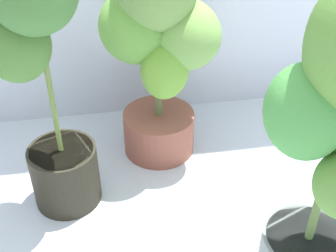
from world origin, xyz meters
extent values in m
cylinder|color=#96503F|center=(0.00, 0.56, 0.08)|extent=(0.28, 0.28, 0.17)
cylinder|color=#443718|center=(0.00, 0.56, 0.16)|extent=(0.25, 0.25, 0.02)
cylinder|color=olive|center=(0.00, 0.56, 0.45)|extent=(0.03, 0.03, 0.58)
ellipsoid|color=#649E3E|center=(-0.07, 0.58, 0.52)|extent=(0.35, 0.35, 0.26)
ellipsoid|color=#76A64E|center=(0.09, 0.54, 0.50)|extent=(0.35, 0.34, 0.25)
ellipsoid|color=#6DA536|center=(0.02, 0.50, 0.40)|extent=(0.24, 0.25, 0.22)
cylinder|color=#2A261B|center=(-0.36, 0.34, 0.11)|extent=(0.23, 0.23, 0.22)
cylinder|color=#402B24|center=(-0.36, 0.34, 0.21)|extent=(0.21, 0.21, 0.02)
cylinder|color=olive|center=(-0.36, 0.34, 0.52)|extent=(0.02, 0.02, 0.60)
ellipsoid|color=#4A7832|center=(-0.43, 0.36, 0.59)|extent=(0.26, 0.26, 0.22)
cylinder|color=#433318|center=(0.31, -0.11, 0.18)|extent=(0.23, 0.23, 0.02)
cylinder|color=olive|center=(0.31, -0.11, 0.51)|extent=(0.02, 0.02, 0.65)
ellipsoid|color=#4B9945|center=(0.24, -0.09, 0.59)|extent=(0.22, 0.24, 0.23)
camera|label=1|loc=(-0.20, -0.86, 1.16)|focal=48.73mm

